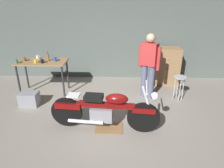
{
  "coord_description": "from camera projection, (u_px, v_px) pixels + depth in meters",
  "views": [
    {
      "loc": [
        0.08,
        -3.6,
        2.56
      ],
      "look_at": [
        -0.06,
        0.7,
        0.65
      ],
      "focal_mm": 33.27,
      "sensor_mm": 36.0,
      "label": 1
    }
  ],
  "objects": [
    {
      "name": "bottle",
      "position": [
        48.0,
        57.0,
        5.43
      ],
      "size": [
        0.06,
        0.06,
        0.24
      ],
      "color": "olive",
      "rests_on": "workbench"
    },
    {
      "name": "storage_bin",
      "position": [
        29.0,
        99.0,
        5.07
      ],
      "size": [
        0.44,
        0.32,
        0.34
      ],
      "primitive_type": "cube",
      "color": "gray",
      "rests_on": "ground_plane"
    },
    {
      "name": "mug_yellow_tall",
      "position": [
        36.0,
        61.0,
        5.3
      ],
      "size": [
        0.11,
        0.08,
        0.09
      ],
      "color": "yellow",
      "rests_on": "workbench"
    },
    {
      "name": "mug_white_ceramic",
      "position": [
        38.0,
        57.0,
        5.64
      ],
      "size": [
        0.11,
        0.08,
        0.09
      ],
      "color": "white",
      "rests_on": "workbench"
    },
    {
      "name": "person_standing",
      "position": [
        149.0,
        63.0,
        5.19
      ],
      "size": [
        0.51,
        0.38,
        1.67
      ],
      "rotation": [
        0.0,
        0.0,
        2.63
      ],
      "color": "slate",
      "rests_on": "ground_plane"
    },
    {
      "name": "shop_stool",
      "position": [
        180.0,
        82.0,
        5.2
      ],
      "size": [
        0.32,
        0.32,
        0.64
      ],
      "color": "#B2B2B7",
      "rests_on": "ground_plane"
    },
    {
      "name": "drip_tray",
      "position": [
        109.0,
        128.0,
        4.26
      ],
      "size": [
        0.56,
        0.4,
        0.01
      ],
      "primitive_type": "cube",
      "color": "olive",
      "rests_on": "ground_plane"
    },
    {
      "name": "mug_green_speckled",
      "position": [
        16.0,
        61.0,
        5.25
      ],
      "size": [
        0.11,
        0.07,
        0.11
      ],
      "color": "#3D7F4C",
      "rests_on": "workbench"
    },
    {
      "name": "ground_plane",
      "position": [
        114.0,
        126.0,
        4.33
      ],
      "size": [
        12.0,
        12.0,
        0.0
      ],
      "primitive_type": "plane",
      "color": "gray"
    },
    {
      "name": "mug_brown_stoneware",
      "position": [
        25.0,
        59.0,
        5.43
      ],
      "size": [
        0.11,
        0.08,
        0.1
      ],
      "color": "brown",
      "rests_on": "workbench"
    },
    {
      "name": "motorcycle",
      "position": [
        105.0,
        109.0,
        4.08
      ],
      "size": [
        2.19,
        0.6,
        1.0
      ],
      "rotation": [
        0.0,
        0.0,
        -0.1
      ],
      "color": "black",
      "rests_on": "ground_plane"
    },
    {
      "name": "mug_black_matte",
      "position": [
        42.0,
        61.0,
        5.28
      ],
      "size": [
        0.11,
        0.07,
        0.11
      ],
      "color": "black",
      "rests_on": "workbench"
    },
    {
      "name": "back_wall",
      "position": [
        116.0,
        29.0,
        6.26
      ],
      "size": [
        8.0,
        0.12,
        3.1
      ],
      "primitive_type": "cube",
      "color": "#56605B",
      "rests_on": "ground_plane"
    },
    {
      "name": "workbench",
      "position": [
        42.0,
        65.0,
        5.5
      ],
      "size": [
        1.3,
        0.64,
        0.9
      ],
      "color": "#99724C",
      "rests_on": "ground_plane"
    },
    {
      "name": "mug_blue_enamel",
      "position": [
        55.0,
        59.0,
        5.42
      ],
      "size": [
        0.13,
        0.09,
        0.11
      ],
      "color": "#2D51AD",
      "rests_on": "workbench"
    },
    {
      "name": "wooden_dresser",
      "position": [
        165.0,
        66.0,
        6.17
      ],
      "size": [
        0.8,
        0.47,
        1.1
      ],
      "color": "#99724C",
      "rests_on": "ground_plane"
    }
  ]
}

